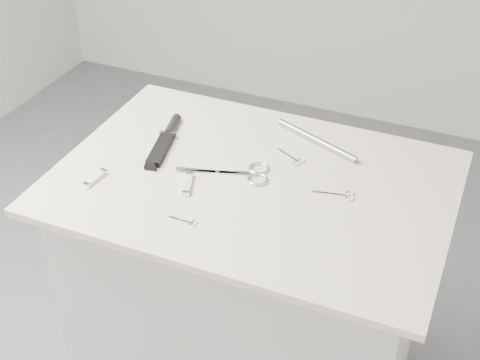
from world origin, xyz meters
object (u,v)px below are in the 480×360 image
at_px(large_shears, 244,173).
at_px(embroidery_scissors_b, 293,159).
at_px(plinth, 251,309).
at_px(tiny_scissors, 187,222).
at_px(embroidery_scissors_a, 341,195).
at_px(metal_rail, 316,140).
at_px(pocket_knife_b, 95,178).
at_px(sheathed_knife, 166,138).
at_px(pocket_knife_a, 188,184).

xyz_separation_m(large_shears, embroidery_scissors_b, (0.09, 0.12, -0.00)).
relative_size(plinth, tiny_scissors, 12.54).
bearing_deg(embroidery_scissors_a, metal_rail, 110.65).
bearing_deg(metal_rail, large_shears, -120.17).
bearing_deg(pocket_knife_b, metal_rail, -44.08).
relative_size(tiny_scissors, pocket_knife_b, 0.90).
relative_size(embroidery_scissors_a, tiny_scissors, 1.45).
relative_size(sheathed_knife, metal_rail, 0.90).
bearing_deg(sheathed_knife, large_shears, -116.08).
xyz_separation_m(large_shears, metal_rail, (0.13, 0.22, 0.01)).
relative_size(plinth, large_shears, 3.77).
bearing_deg(tiny_scissors, pocket_knife_b, 169.43).
height_order(large_shears, pocket_knife_a, pocket_knife_a).
bearing_deg(embroidery_scissors_b, metal_rail, 101.01).
relative_size(large_shears, metal_rail, 0.87).
height_order(embroidery_scissors_b, tiny_scissors, same).
bearing_deg(tiny_scissors, large_shears, 80.06).
relative_size(large_shears, embroidery_scissors_a, 2.29).
bearing_deg(sheathed_knife, embroidery_scissors_a, -108.20).
distance_m(large_shears, embroidery_scissors_a, 0.26).
distance_m(plinth, embroidery_scissors_a, 0.52).
height_order(tiny_scissors, pocket_knife_a, pocket_knife_a).
distance_m(sheathed_knife, pocket_knife_b, 0.25).
xyz_separation_m(large_shears, tiny_scissors, (-0.05, -0.23, -0.00)).
bearing_deg(pocket_knife_b, embroidery_scissors_a, -67.02).
height_order(large_shears, sheathed_knife, sheathed_knife).
relative_size(plinth, sheathed_knife, 3.62).
relative_size(plinth, metal_rail, 3.27).
bearing_deg(tiny_scissors, plinth, 72.37).
bearing_deg(embroidery_scissors_a, large_shears, 170.89).
bearing_deg(metal_rail, embroidery_scissors_a, -57.93).
bearing_deg(pocket_knife_b, tiny_scissors, -95.95).
bearing_deg(plinth, embroidery_scissors_b, 62.91).
distance_m(large_shears, embroidery_scissors_b, 0.15).
xyz_separation_m(large_shears, sheathed_knife, (-0.26, 0.06, 0.01)).
bearing_deg(embroidery_scissors_b, sheathed_knife, -143.31).
bearing_deg(large_shears, metal_rail, 42.60).
height_order(large_shears, embroidery_scissors_a, large_shears).
bearing_deg(embroidery_scissors_a, pocket_knife_b, -174.41).
height_order(sheathed_knife, pocket_knife_b, sheathed_knife).
height_order(plinth, large_shears, large_shears).
height_order(plinth, sheathed_knife, sheathed_knife).
relative_size(pocket_knife_b, metal_rail, 0.29).
bearing_deg(embroidery_scissors_a, pocket_knife_a, -174.45).
xyz_separation_m(embroidery_scissors_b, metal_rail, (0.03, 0.10, 0.01)).
relative_size(pocket_knife_a, pocket_knife_b, 1.15).
distance_m(sheathed_knife, pocket_knife_a, 0.22).
bearing_deg(pocket_knife_a, metal_rail, -55.95).
height_order(large_shears, tiny_scissors, large_shears).
xyz_separation_m(plinth, sheathed_knife, (-0.29, 0.07, 0.48)).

